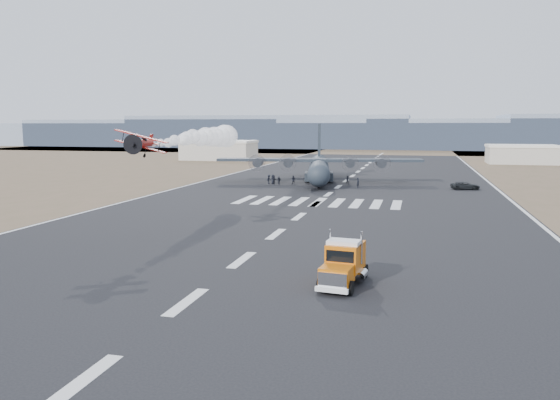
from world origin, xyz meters
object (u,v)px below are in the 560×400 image
at_px(transport_aircraft, 319,167).
at_px(crew_d, 279,180).
at_px(crew_h, 348,180).
at_px(crew_a, 358,183).
at_px(hangar_right, 521,154).
at_px(crew_c, 269,179).
at_px(semi_truck, 344,263).
at_px(crew_b, 294,180).
at_px(hangar_left, 219,150).
at_px(crew_f, 274,180).
at_px(crew_e, 273,179).
at_px(aerobatic_biplane, 141,143).
at_px(support_vehicle, 465,186).
at_px(crew_g, 319,181).

bearing_deg(transport_aircraft, crew_d, -141.25).
height_order(transport_aircraft, crew_h, transport_aircraft).
distance_m(transport_aircraft, crew_a, 13.10).
distance_m(hangar_right, crew_c, 96.98).
xyz_separation_m(semi_truck, crew_b, (-19.22, 67.51, -0.78)).
height_order(semi_truck, crew_a, semi_truck).
bearing_deg(semi_truck, transport_aircraft, 108.05).
relative_size(hangar_right, crew_c, 11.30).
height_order(hangar_left, crew_b, hangar_left).
bearing_deg(hangar_left, crew_f, -61.55).
distance_m(semi_truck, crew_h, 71.47).
relative_size(transport_aircraft, crew_f, 24.16).
bearing_deg(crew_a, semi_truck, -159.44).
distance_m(hangar_right, transport_aircraft, 86.27).
xyz_separation_m(transport_aircraft, crew_e, (-8.38, -6.48, -2.22)).
height_order(hangar_right, aerobatic_biplane, aerobatic_biplane).
height_order(hangar_left, support_vehicle, hangar_left).
height_order(transport_aircraft, crew_f, transport_aircraft).
xyz_separation_m(aerobatic_biplane, crew_h, (13.92, 59.60, -9.24)).
bearing_deg(crew_c, crew_b, -66.07).
relative_size(crew_e, crew_f, 1.07).
distance_m(support_vehicle, crew_b, 33.10).
relative_size(aerobatic_biplane, crew_g, 3.21).
distance_m(hangar_right, semi_truck, 147.74).
height_order(aerobatic_biplane, crew_h, aerobatic_biplane).
bearing_deg(crew_h, crew_d, -165.72).
bearing_deg(crew_g, crew_d, 47.24).
height_order(transport_aircraft, support_vehicle, transport_aircraft).
relative_size(crew_b, crew_h, 1.04).
height_order(crew_d, crew_g, crew_g).
xyz_separation_m(crew_b, crew_g, (5.29, -0.21, -0.03)).
height_order(hangar_right, crew_c, hangar_right).
height_order(hangar_left, crew_g, hangar_left).
bearing_deg(crew_f, transport_aircraft, -100.50).
height_order(hangar_left, semi_truck, hangar_left).
bearing_deg(crew_a, hangar_right, -12.93).
xyz_separation_m(aerobatic_biplane, crew_a, (16.65, 53.57, -9.15)).
relative_size(crew_g, crew_h, 1.00).
bearing_deg(support_vehicle, hangar_right, -27.73).
bearing_deg(crew_e, crew_g, 121.81).
bearing_deg(crew_f, support_vehicle, -140.77).
bearing_deg(crew_a, crew_d, 100.81).
relative_size(crew_f, crew_h, 1.02).
height_order(aerobatic_biplane, transport_aircraft, transport_aircraft).
distance_m(semi_truck, crew_f, 71.21).
bearing_deg(hangar_left, hangar_right, 2.92).
height_order(transport_aircraft, crew_e, transport_aircraft).
distance_m(semi_truck, crew_b, 70.20).
height_order(crew_b, crew_h, crew_b).
relative_size(semi_truck, support_vehicle, 1.48).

